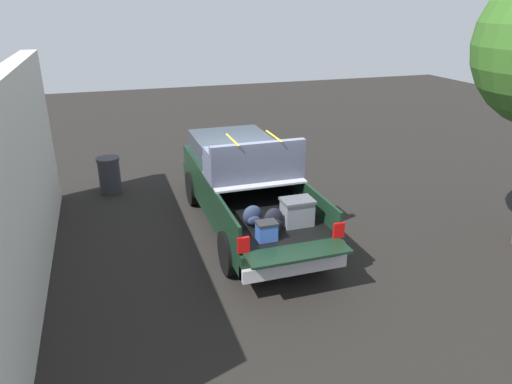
# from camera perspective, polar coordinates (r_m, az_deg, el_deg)

# --- Properties ---
(ground_plane) EXTENTS (40.00, 40.00, 0.00)m
(ground_plane) POSITION_cam_1_polar(r_m,az_deg,el_deg) (10.77, -1.00, -4.31)
(ground_plane) COLOR black
(pickup_truck) EXTENTS (6.05, 2.06, 2.23)m
(pickup_truck) POSITION_cam_1_polar(r_m,az_deg,el_deg) (10.70, -1.58, 1.09)
(pickup_truck) COLOR black
(pickup_truck) RESTS_ON ground_plane
(building_facade) EXTENTS (8.42, 0.36, 3.76)m
(building_facade) POSITION_cam_1_polar(r_m,az_deg,el_deg) (8.89, -26.73, 0.62)
(building_facade) COLOR silver
(building_facade) RESTS_ON ground_plane
(trash_can) EXTENTS (0.60, 0.60, 0.98)m
(trash_can) POSITION_cam_1_polar(r_m,az_deg,el_deg) (13.17, -17.35, 1.98)
(trash_can) COLOR #2D2D33
(trash_can) RESTS_ON ground_plane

